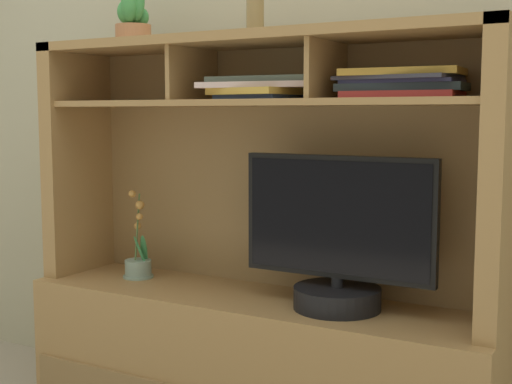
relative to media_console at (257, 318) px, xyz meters
The scene contains 8 objects.
back_wall 1.04m from the media_console, 90.00° to the left, with size 6.00×0.02×2.80m, color #B0AA8C.
media_console is the anchor object (origin of this frame).
tv_monitor 0.40m from the media_console, ahead, with size 0.60×0.26×0.46m.
potted_orchid 0.50m from the media_console, behind, with size 0.11×0.11×0.31m.
magazine_stack_left 0.74m from the media_console, 48.75° to the right, with size 0.38×0.24×0.07m.
magazine_stack_centre 0.88m from the media_console, ahead, with size 0.37×0.24×0.08m.
diffuser_bottle 0.97m from the media_console, 90.00° to the right, with size 0.05×0.05×0.29m.
potted_succulent 1.11m from the media_console, behind, with size 0.14×0.14×0.21m.
Camera 1 is at (1.09, -1.92, 1.05)m, focal length 49.17 mm.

